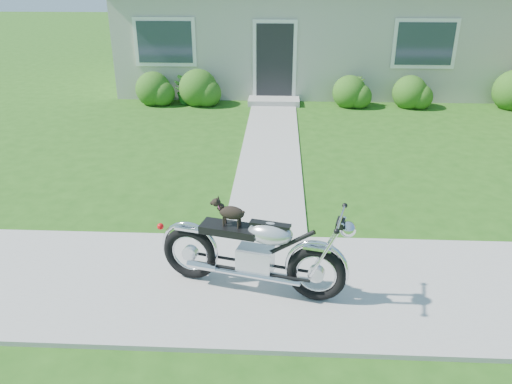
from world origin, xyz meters
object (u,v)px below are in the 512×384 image
motorcycle_with_dog (255,252)px  house (323,12)px  potted_plant_right (356,91)px  potted_plant_left (184,90)px

motorcycle_with_dog → house: bearing=96.5°
house → motorcycle_with_dog: (-1.56, -12.15, -1.62)m
potted_plant_right → motorcycle_with_dog: bearing=-104.6°
potted_plant_left → motorcycle_with_dog: motorcycle_with_dog is taller
potted_plant_left → potted_plant_right: size_ratio=0.94×
house → potted_plant_left: 5.56m
potted_plant_left → potted_plant_right: (4.69, 0.00, 0.03)m
house → potted_plant_left: (-3.98, -3.44, -1.79)m
potted_plant_left → house: bearing=40.9°
house → potted_plant_right: (0.71, -3.44, -1.76)m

